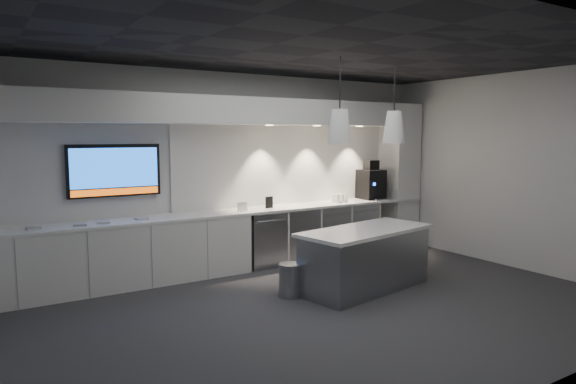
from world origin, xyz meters
TOP-DOWN VIEW (x-y plane):
  - floor at (0.00, 0.00)m, footprint 7.00×7.00m
  - ceiling at (0.00, 0.00)m, footprint 7.00×7.00m
  - wall_back at (0.00, 2.50)m, footprint 7.00×0.00m
  - wall_front at (0.00, -2.50)m, footprint 7.00×0.00m
  - wall_right at (3.50, 0.00)m, footprint 0.00×7.00m
  - back_counter at (0.00, 2.17)m, footprint 6.80×0.65m
  - left_base_cabinets at (-1.75, 2.17)m, footprint 3.30×0.63m
  - fridge_unit_a at (0.25, 2.17)m, footprint 0.60×0.61m
  - fridge_unit_b at (0.88, 2.17)m, footprint 0.60×0.61m
  - fridge_unit_c at (1.51, 2.17)m, footprint 0.60×0.61m
  - fridge_unit_d at (2.14, 2.17)m, footprint 0.60×0.61m
  - backsplash at (1.20, 2.48)m, footprint 4.60×0.03m
  - soffit at (0.00, 2.20)m, footprint 6.90×0.60m
  - column at (3.20, 2.20)m, footprint 0.55×0.55m
  - wall_tv at (-1.90, 2.45)m, footprint 1.25×0.07m
  - island at (0.80, 0.33)m, footprint 2.04×1.15m
  - bin at (-0.21, 0.60)m, footprint 0.33×0.33m
  - coffee_machine at (2.52, 2.20)m, footprint 0.42×0.58m
  - sign_black at (0.39, 2.17)m, footprint 0.14×0.04m
  - sign_white at (-0.13, 2.08)m, footprint 0.18×0.06m
  - cup_cluster at (1.75, 2.11)m, footprint 0.26×0.17m
  - tray_a at (-2.97, 2.14)m, footprint 0.17×0.17m
  - tray_b at (-2.43, 2.09)m, footprint 0.19×0.19m
  - tray_c at (-2.14, 2.13)m, footprint 0.20×0.20m
  - tray_d at (-1.64, 2.16)m, footprint 0.16×0.16m
  - pendant_left at (0.34, 0.33)m, footprint 0.30×0.30m
  - pendant_right at (1.25, 0.33)m, footprint 0.30×0.30m

SIDE VIEW (x-z plane):
  - floor at x=0.00m, z-range 0.00..0.00m
  - bin at x=-0.21m, z-range 0.00..0.42m
  - island at x=0.80m, z-range 0.00..0.82m
  - fridge_unit_a at x=0.25m, z-range 0.00..0.85m
  - fridge_unit_b at x=0.88m, z-range 0.00..0.85m
  - fridge_unit_c at x=1.51m, z-range 0.00..0.85m
  - fridge_unit_d at x=2.14m, z-range 0.00..0.85m
  - left_base_cabinets at x=-1.75m, z-range 0.00..0.86m
  - back_counter at x=0.00m, z-range 0.86..0.90m
  - tray_a at x=-2.97m, z-range 0.90..0.92m
  - tray_b at x=-2.43m, z-range 0.90..0.92m
  - tray_c at x=-2.14m, z-range 0.90..0.92m
  - tray_d at x=-1.64m, z-range 0.90..0.92m
  - sign_white at x=-0.13m, z-range 0.90..1.04m
  - cup_cluster at x=1.75m, z-range 0.90..1.04m
  - sign_black at x=0.39m, z-range 0.90..1.08m
  - coffee_machine at x=2.52m, z-range 0.84..1.53m
  - column at x=3.20m, z-range 0.00..2.60m
  - wall_back at x=0.00m, z-range -2.00..5.00m
  - wall_front at x=0.00m, z-range -2.00..5.00m
  - wall_right at x=3.50m, z-range -2.00..5.00m
  - backsplash at x=1.20m, z-range 0.90..2.20m
  - wall_tv at x=-1.90m, z-range 1.20..1.92m
  - pendant_left at x=0.34m, z-range 1.59..2.71m
  - pendant_right at x=1.25m, z-range 1.59..2.71m
  - soffit at x=0.00m, z-range 2.20..2.60m
  - ceiling at x=0.00m, z-range 3.00..3.00m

